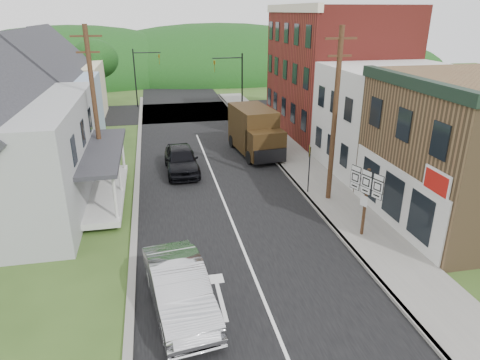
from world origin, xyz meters
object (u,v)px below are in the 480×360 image
warning_sign (309,162)px  silver_sedan (179,289)px  dark_sedan (181,160)px  route_sign_cluster (366,193)px  delivery_van (255,132)px

warning_sign → silver_sedan: bearing=-114.7°
silver_sedan → warning_sign: 11.62m
silver_sedan → dark_sedan: (1.08, 13.59, -0.01)m
warning_sign → route_sign_cluster: bearing=-65.2°
silver_sedan → dark_sedan: 13.64m
silver_sedan → delivery_van: (6.52, 16.34, 0.81)m
route_sign_cluster → warning_sign: route_sign_cluster is taller
dark_sedan → delivery_van: size_ratio=0.81×
delivery_van → silver_sedan: bearing=-118.0°
delivery_van → warning_sign: delivery_van is taller
delivery_van → route_sign_cluster: route_sign_cluster is taller
silver_sedan → dark_sedan: bearing=77.5°
dark_sedan → route_sign_cluster: size_ratio=1.56×
dark_sedan → route_sign_cluster: route_sign_cluster is taller
silver_sedan → delivery_van: 17.61m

